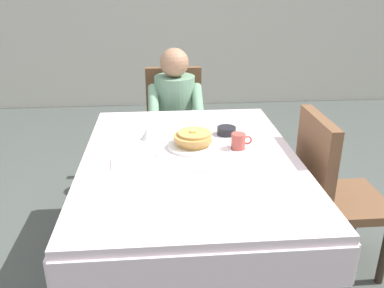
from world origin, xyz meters
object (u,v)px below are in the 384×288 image
at_px(chair_right_side, 330,186).
at_px(plate_breakfast, 193,146).
at_px(diner_person, 175,109).
at_px(bowl_butter, 226,131).
at_px(spoon_near_edge, 208,171).
at_px(cup_coffee, 239,141).
at_px(knife_right_of_plate, 228,147).
at_px(breakfast_stack, 193,138).
at_px(fork_left_of_plate, 158,149).
at_px(syrup_pitcher, 148,133).
at_px(chair_diner, 175,120).
at_px(dining_table_main, 190,171).

xyz_separation_m(chair_right_side, plate_breakfast, (-0.75, 0.11, 0.22)).
height_order(diner_person, bowl_butter, diner_person).
distance_m(chair_right_side, spoon_near_edge, 0.75).
height_order(cup_coffee, knife_right_of_plate, cup_coffee).
xyz_separation_m(breakfast_stack, knife_right_of_plate, (0.19, -0.02, -0.05)).
height_order(breakfast_stack, fork_left_of_plate, breakfast_stack).
bearing_deg(breakfast_stack, spoon_near_edge, -81.24).
xyz_separation_m(syrup_pitcher, spoon_near_edge, (0.29, -0.44, -0.04)).
xyz_separation_m(chair_right_side, fork_left_of_plate, (-0.94, 0.09, 0.21)).
xyz_separation_m(bowl_butter, fork_left_of_plate, (-0.40, -0.19, -0.02)).
relative_size(plate_breakfast, breakfast_stack, 1.35).
bearing_deg(breakfast_stack, fork_left_of_plate, -174.95).
bearing_deg(chair_diner, syrup_pitcher, 78.52).
relative_size(plate_breakfast, cup_coffee, 2.48).
bearing_deg(spoon_near_edge, bowl_butter, 75.82).
height_order(dining_table_main, spoon_near_edge, spoon_near_edge).
bearing_deg(plate_breakfast, cup_coffee, -10.01).
distance_m(diner_person, chair_right_side, 1.30).
bearing_deg(fork_left_of_plate, plate_breakfast, -83.73).
distance_m(fork_left_of_plate, knife_right_of_plate, 0.38).
distance_m(diner_person, knife_right_of_plate, 0.96).
distance_m(dining_table_main, cup_coffee, 0.30).
bearing_deg(syrup_pitcher, bowl_butter, 4.50).
bearing_deg(cup_coffee, breakfast_stack, 170.65).
height_order(dining_table_main, plate_breakfast, plate_breakfast).
bearing_deg(bowl_butter, breakfast_stack, -140.08).
relative_size(plate_breakfast, knife_right_of_plate, 1.40).
distance_m(syrup_pitcher, fork_left_of_plate, 0.17).
bearing_deg(bowl_butter, spoon_near_edge, -108.97).
bearing_deg(syrup_pitcher, cup_coffee, -20.08).
xyz_separation_m(chair_diner, diner_person, (-0.00, -0.16, 0.14)).
height_order(diner_person, knife_right_of_plate, diner_person).
distance_m(chair_diner, fork_left_of_plate, 1.11).
bearing_deg(dining_table_main, spoon_near_edge, -69.00).
bearing_deg(chair_diner, breakfast_stack, 93.23).
height_order(plate_breakfast, cup_coffee, cup_coffee).
relative_size(dining_table_main, plate_breakfast, 5.44).
bearing_deg(breakfast_stack, knife_right_of_plate, -5.13).
distance_m(knife_right_of_plate, spoon_near_edge, 0.32).
relative_size(cup_coffee, spoon_near_edge, 0.75).
bearing_deg(dining_table_main, plate_breakfast, 77.48).
bearing_deg(dining_table_main, syrup_pitcher, 131.67).
bearing_deg(plate_breakfast, fork_left_of_plate, -173.99).
xyz_separation_m(plate_breakfast, breakfast_stack, (0.00, -0.00, 0.04)).
height_order(knife_right_of_plate, spoon_near_edge, same).
bearing_deg(chair_right_side, breakfast_stack, -98.38).
bearing_deg(dining_table_main, chair_diner, 91.64).
bearing_deg(cup_coffee, spoon_near_edge, -126.73).
xyz_separation_m(breakfast_stack, cup_coffee, (0.24, -0.04, -0.01)).
height_order(chair_diner, plate_breakfast, chair_diner).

